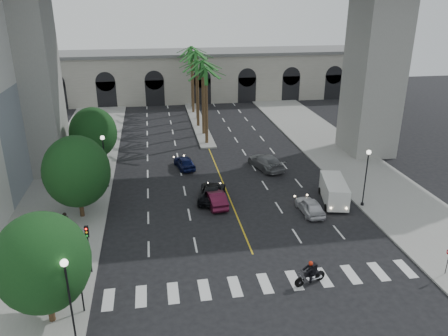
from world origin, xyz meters
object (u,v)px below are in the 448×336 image
Objects in this scene: traffic_signal_far at (88,241)px; pedestrian_b at (66,222)px; car_b at (215,198)px; pedestrian_a at (50,277)px; lamp_post_left_far at (104,157)px; car_e at (184,162)px; traffic_signal_near at (80,277)px; motorcycle_rider at (311,273)px; car_d at (266,162)px; car_a at (310,206)px; lamp_post_left_near at (69,295)px; lamp_post_right at (366,173)px; car_c at (212,192)px; cargo_van at (334,191)px.

traffic_signal_far is 6.89m from pedestrian_b.
pedestrian_a is at bearing 35.71° from car_b.
lamp_post_left_far is 1.33× the size of car_e.
pedestrian_a is (-2.30, 2.48, -1.44)m from traffic_signal_near.
traffic_signal_near is 16.34m from car_b.
traffic_signal_near reaches higher than pedestrian_a.
pedestrian_b is at bearing 104.30° from traffic_signal_near.
car_e is at bearing 89.74° from motorcycle_rider.
lamp_post_left_far reaches higher than car_d.
traffic_signal_far is at bearing 30.82° from car_d.
traffic_signal_far is 0.91× the size of car_e.
car_a is 20.24m from pedestrian_b.
traffic_signal_near reaches higher than car_a.
pedestrian_a reaches higher than car_a.
traffic_signal_near is at bearing 36.83° from car_d.
lamp_post_left_near reaches higher than pedestrian_a.
lamp_post_left_near is 1.28× the size of car_b.
lamp_post_left_far is 24.16m from lamp_post_right.
car_c is at bearing -23.64° from lamp_post_left_far.
lamp_post_right reaches higher than pedestrian_a.
lamp_post_left_near reaches higher than car_a.
car_a is at bearing 165.86° from car_c.
lamp_post_right is at bearing 24.82° from traffic_signal_near.
car_b is at bearing 52.87° from traffic_signal_near.
cargo_van is (10.77, -2.56, 0.52)m from car_c.
traffic_signal_near is at bearing 47.72° from car_b.
pedestrian_a is (-11.97, -11.74, 0.39)m from car_c.
lamp_post_left_near is 28.87m from car_d.
lamp_post_left_far is 1.47× the size of traffic_signal_near.
traffic_signal_near is 0.91× the size of car_e.
traffic_signal_far is (0.10, -14.50, -0.71)m from lamp_post_left_far.
pedestrian_b reaches higher than car_e.
car_b is 10.73m from cargo_van.
car_d is (6.89, 6.73, 0.10)m from car_c.
car_b is at bearing -29.31° from lamp_post_left_far.
traffic_signal_near is (-22.70, -10.50, -0.71)m from lamp_post_right.
lamp_post_left_far reaches higher than motorcycle_rider.
lamp_post_right is 1.09× the size of car_c.
traffic_signal_far reaches higher than car_a.
motorcycle_rider is 22.87m from car_e.
traffic_signal_far is 1.97× the size of pedestrian_a.
lamp_post_left_near is 5.85m from pedestrian_a.
lamp_post_right is at bearing 10.83° from pedestrian_a.
pedestrian_b is at bearing -106.67° from lamp_post_left_far.
car_b is 1.29m from car_c.
lamp_post_left_near is 1.36× the size of car_a.
car_b is (-4.45, 12.39, -0.08)m from motorcycle_rider.
lamp_post_left_far is 1.47× the size of traffic_signal_far.
cargo_van reaches higher than car_c.
car_a is 2.13× the size of pedestrian_a.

